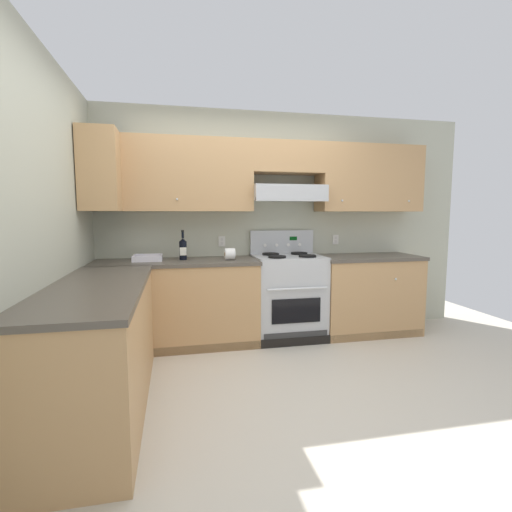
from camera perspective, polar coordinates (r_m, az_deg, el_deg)
ground_plane at (r=3.16m, az=2.22°, el=-19.83°), size 7.04×7.04×0.00m
wall_back at (r=4.41m, az=2.55°, el=7.50°), size 4.68×0.57×2.55m
wall_left at (r=3.10m, az=-28.77°, el=4.53°), size 0.47×4.00×2.55m
counter_back_run at (r=4.19m, az=0.56°, el=-6.60°), size 3.60×0.65×0.91m
counter_left_run at (r=2.95m, az=-22.48°, el=-12.79°), size 0.63×1.91×0.91m
stove at (r=4.28m, az=4.87°, el=-5.98°), size 0.76×0.62×1.20m
wine_bottle at (r=4.06m, az=-10.96°, el=1.16°), size 0.08×0.08×0.31m
bowl at (r=4.08m, az=-16.03°, el=-0.39°), size 0.29×0.27×0.06m
paper_towel_roll at (r=3.98m, az=-3.98°, el=0.30°), size 0.11×0.12×0.12m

